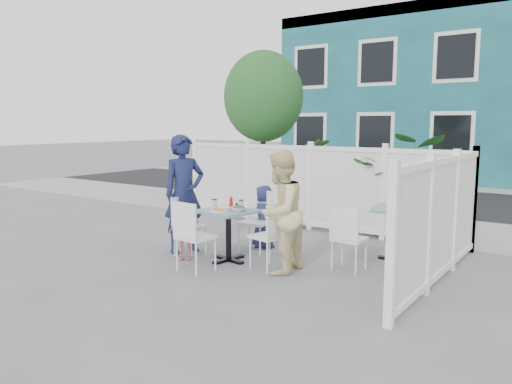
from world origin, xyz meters
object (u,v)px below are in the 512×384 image
Objects in this scene: chair_right at (273,231)px; chair_back at (257,216)px; main_table at (228,221)px; chair_left at (186,221)px; spare_table at (400,220)px; boy at (264,217)px; utility_cabinet at (254,180)px; woman at (280,212)px; toddler at (184,233)px; man at (184,194)px; chair_near at (191,231)px.

chair_right is 1.00× the size of chair_back.
chair_left is (-0.79, -0.06, -0.07)m from main_table.
spare_table is 0.84× the size of boy.
utility_cabinet is 5.47m from woman.
chair_left is at bearing -152.06° from spare_table.
spare_table is 0.91× the size of chair_right.
toddler is at bearing -83.92° from woman.
chair_left is 0.49× the size of man.
boy is (-2.07, -0.52, -0.10)m from spare_table.
woman reaches higher than utility_cabinet.
woman is (3.45, -4.25, 0.19)m from utility_cabinet.
chair_left is 1.26m from boy.
chair_right is at bearing -0.65° from main_table.
chair_near reaches higher than chair_right.
utility_cabinet is 1.63× the size of toddler.
chair_back is 0.92× the size of boy.
chair_right is at bearing -69.88° from man.
utility_cabinet is 5.53m from chair_near.
utility_cabinet is at bearing -62.72° from chair_back.
spare_table is at bearing -161.94° from boy.
chair_near reaches higher than toddler.
chair_near reaches higher than chair_back.
boy is at bearing -165.97° from spare_table.
chair_right is 1.20× the size of toddler.
chair_near is (-0.04, -1.49, 0.01)m from chair_back.
toddler is (0.31, -0.35, -0.53)m from man.
chair_back is 1.22m from toddler.
main_table is 0.97× the size of spare_table.
chair_back is 0.57× the size of woman.
main_table is 0.93× the size of chair_left.
man is (-0.12, 0.10, 0.40)m from chair_left.
chair_near is at bearing 44.45° from chair_left.
chair_near is 1.67m from boy.
chair_right is at bearing 134.02° from boy.
boy is at bearing -140.57° from woman.
boy is (0.78, 0.99, -0.01)m from chair_left.
spare_table is 0.52× the size of woman.
man reaches higher than spare_table.
main_table is (2.53, -4.21, -0.05)m from utility_cabinet.
toddler is at bearing 35.14° from chair_left.
main_table is at bearing -96.57° from woman.
chair_near is at bearing -134.13° from spare_table.
chair_near is 0.59× the size of woman.
boy is (0.05, 1.67, -0.05)m from chair_near.
man is 1.33m from boy.
chair_back is at bearing -29.17° from man.
chair_near reaches higher than main_table.
toddler is (1.94, -4.52, -0.25)m from utility_cabinet.
chair_back is at bearing 59.73° from chair_right.
utility_cabinet reaches higher than boy.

